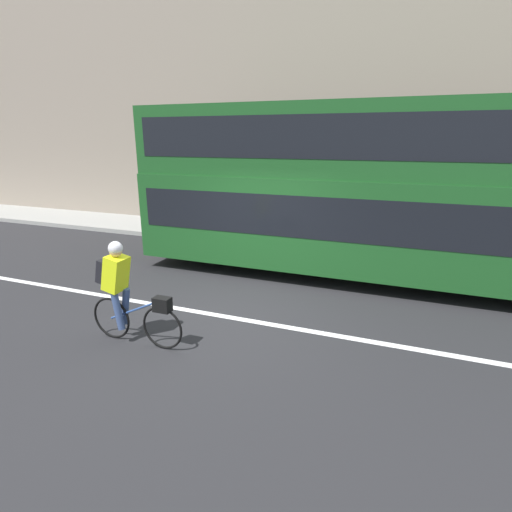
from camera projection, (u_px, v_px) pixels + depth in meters
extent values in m
plane|color=#232326|center=(226.00, 315.00, 7.26)|extent=(80.00, 80.00, 0.00)
cube|color=silver|center=(224.00, 316.00, 7.20)|extent=(50.00, 0.14, 0.01)
cube|color=gray|center=(304.00, 240.00, 12.30)|extent=(60.00, 2.33, 0.14)
cube|color=gray|center=(320.00, 102.00, 12.31)|extent=(60.00, 0.30, 8.32)
cylinder|color=black|center=(244.00, 243.00, 10.16)|extent=(1.04, 0.30, 1.04)
cube|color=#194C1E|center=(393.00, 223.00, 8.71)|extent=(11.43, 2.47, 1.98)
cube|color=black|center=(394.00, 213.00, 8.64)|extent=(10.97, 2.49, 0.87)
cube|color=#194C1E|center=(401.00, 141.00, 8.21)|extent=(11.43, 2.37, 1.50)
cube|color=black|center=(401.00, 137.00, 8.19)|extent=(10.97, 2.39, 0.84)
torus|color=black|center=(162.00, 328.00, 6.02)|extent=(0.69, 0.04, 0.69)
torus|color=black|center=(112.00, 318.00, 6.35)|extent=(0.69, 0.04, 0.69)
cylinder|color=#2D4C8C|center=(135.00, 310.00, 6.12)|extent=(0.96, 0.03, 0.47)
cylinder|color=#2D4C8C|center=(116.00, 304.00, 6.24)|extent=(0.03, 0.03, 0.51)
cube|color=black|center=(162.00, 304.00, 5.90)|extent=(0.26, 0.16, 0.22)
cube|color=#D8EA19|center=(116.00, 273.00, 6.06)|extent=(0.37, 0.32, 0.58)
cube|color=black|center=(105.00, 270.00, 6.13)|extent=(0.21, 0.26, 0.38)
cylinder|color=#384C7A|center=(125.00, 306.00, 6.30)|extent=(0.21, 0.11, 0.62)
cylinder|color=#384C7A|center=(118.00, 311.00, 6.13)|extent=(0.19, 0.11, 0.62)
sphere|color=tan|center=(116.00, 251.00, 5.95)|extent=(0.19, 0.19, 0.19)
sphere|color=silver|center=(115.00, 248.00, 5.94)|extent=(0.21, 0.21, 0.21)
cylinder|color=#262628|center=(443.00, 234.00, 10.71)|extent=(0.55, 0.55, 0.95)
cylinder|color=#59595B|center=(335.00, 196.00, 11.49)|extent=(0.07, 0.07, 2.70)
cube|color=#1959B2|center=(337.00, 156.00, 11.13)|extent=(0.36, 0.02, 0.36)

